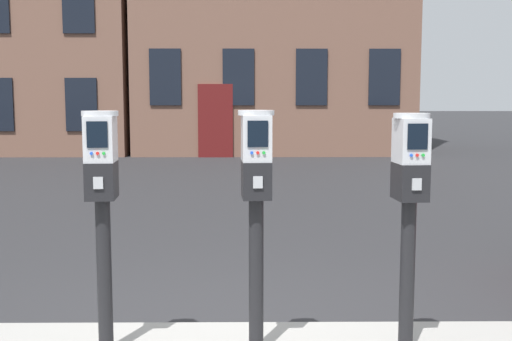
% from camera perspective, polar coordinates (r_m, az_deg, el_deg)
% --- Properties ---
extents(parking_meter_near_kerb, '(0.23, 0.26, 1.48)m').
position_cam_1_polar(parking_meter_near_kerb, '(3.90, -13.69, -1.55)').
color(parking_meter_near_kerb, black).
rests_on(parking_meter_near_kerb, sidewalk_slab).
extents(parking_meter_twin_adjacent, '(0.23, 0.26, 1.49)m').
position_cam_1_polar(parking_meter_twin_adjacent, '(3.80, 0.02, -1.54)').
color(parking_meter_twin_adjacent, black).
rests_on(parking_meter_twin_adjacent, sidewalk_slab).
extents(parking_meter_end_of_row, '(0.23, 0.26, 1.47)m').
position_cam_1_polar(parking_meter_end_of_row, '(3.92, 13.65, -1.65)').
color(parking_meter_end_of_row, black).
rests_on(parking_meter_end_of_row, sidewalk_slab).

